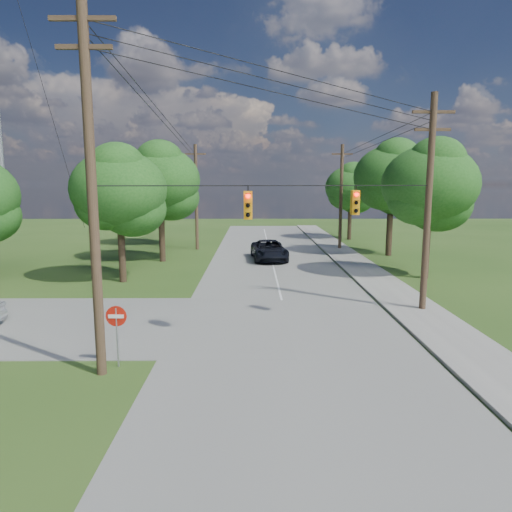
{
  "coord_description": "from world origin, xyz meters",
  "views": [
    {
      "loc": [
        0.45,
        -14.03,
        6.24
      ],
      "look_at": [
        0.57,
        5.0,
        3.25
      ],
      "focal_mm": 32.0,
      "sensor_mm": 36.0,
      "label": 1
    }
  ],
  "objects_px": {
    "pole_ne": "(428,201)",
    "pole_north_w": "(196,196)",
    "pole_north_e": "(341,196)",
    "do_not_enter_sign": "(116,322)",
    "car_main_north": "(269,250)",
    "pole_sw": "(92,185)"
  },
  "relations": [
    {
      "from": "pole_ne",
      "to": "pole_north_w",
      "type": "bearing_deg",
      "value": 122.29
    },
    {
      "from": "pole_north_e",
      "to": "pole_north_w",
      "type": "distance_m",
      "value": 13.9
    },
    {
      "from": "pole_ne",
      "to": "pole_north_w",
      "type": "height_order",
      "value": "pole_ne"
    },
    {
      "from": "pole_ne",
      "to": "do_not_enter_sign",
      "type": "relative_size",
      "value": 4.84
    },
    {
      "from": "car_main_north",
      "to": "do_not_enter_sign",
      "type": "xyz_separation_m",
      "value": [
        -6.0,
        -22.44,
        0.75
      ]
    },
    {
      "from": "pole_sw",
      "to": "pole_ne",
      "type": "height_order",
      "value": "pole_sw"
    },
    {
      "from": "pole_north_e",
      "to": "pole_north_w",
      "type": "bearing_deg",
      "value": 180.0
    },
    {
      "from": "pole_ne",
      "to": "pole_north_w",
      "type": "xyz_separation_m",
      "value": [
        -13.9,
        22.0,
        -0.34
      ]
    },
    {
      "from": "pole_sw",
      "to": "car_main_north",
      "type": "xyz_separation_m",
      "value": [
        6.38,
        23.04,
        -5.38
      ]
    },
    {
      "from": "pole_north_e",
      "to": "pole_sw",
      "type": "bearing_deg",
      "value": -114.52
    },
    {
      "from": "pole_ne",
      "to": "pole_north_e",
      "type": "height_order",
      "value": "pole_ne"
    },
    {
      "from": "pole_ne",
      "to": "do_not_enter_sign",
      "type": "bearing_deg",
      "value": -151.91
    },
    {
      "from": "pole_ne",
      "to": "pole_north_e",
      "type": "bearing_deg",
      "value": 90.0
    },
    {
      "from": "pole_ne",
      "to": "do_not_enter_sign",
      "type": "height_order",
      "value": "pole_ne"
    },
    {
      "from": "pole_north_w",
      "to": "car_main_north",
      "type": "height_order",
      "value": "pole_north_w"
    },
    {
      "from": "pole_north_e",
      "to": "do_not_enter_sign",
      "type": "xyz_separation_m",
      "value": [
        -13.12,
        -29.0,
        -3.53
      ]
    },
    {
      "from": "do_not_enter_sign",
      "to": "pole_ne",
      "type": "bearing_deg",
      "value": 28.47
    },
    {
      "from": "pole_sw",
      "to": "pole_north_e",
      "type": "height_order",
      "value": "pole_sw"
    },
    {
      "from": "pole_north_w",
      "to": "do_not_enter_sign",
      "type": "bearing_deg",
      "value": -88.46
    },
    {
      "from": "pole_sw",
      "to": "pole_north_w",
      "type": "height_order",
      "value": "pole_sw"
    },
    {
      "from": "car_main_north",
      "to": "pole_north_w",
      "type": "bearing_deg",
      "value": 131.28
    },
    {
      "from": "car_main_north",
      "to": "do_not_enter_sign",
      "type": "bearing_deg",
      "value": -109.66
    }
  ]
}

